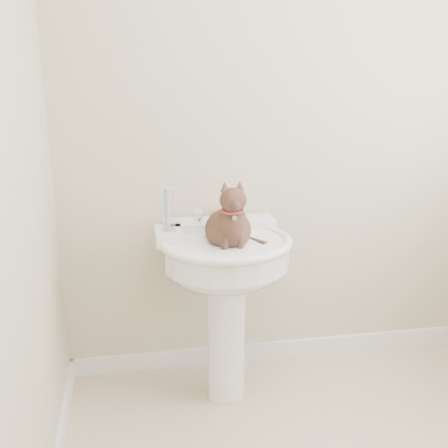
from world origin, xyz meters
name	(u,v)px	position (x,y,z in m)	size (l,w,h in m)	color
wall_back	(292,119)	(0.00, 1.10, 1.25)	(2.20, 0.00, 2.50)	#C4B39C
baseboard_back	(284,349)	(0.00, 1.09, 0.04)	(2.20, 0.02, 0.09)	white
pedestal_sink	(226,270)	(-0.36, 0.81, 0.64)	(0.59, 0.58, 0.81)	white
faucet	(221,214)	(-0.36, 0.95, 0.85)	(0.28, 0.12, 0.14)	silver
soap_bar	(223,214)	(-0.33, 1.04, 0.83)	(0.09, 0.06, 0.03)	orange
toothbrush_cup	(169,220)	(-0.60, 0.87, 0.86)	(0.07, 0.07, 0.18)	silver
cat	(230,225)	(-0.35, 0.78, 0.85)	(0.22, 0.27, 0.40)	#4B2A1E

